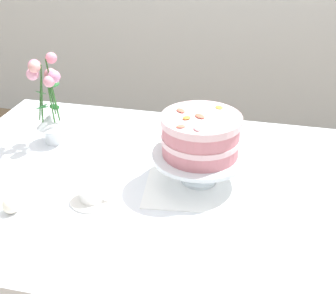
% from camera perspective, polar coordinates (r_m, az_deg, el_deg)
% --- Properties ---
extents(dining_table, '(1.40, 1.00, 0.74)m').
position_cam_1_polar(dining_table, '(1.41, -2.78, -7.76)').
color(dining_table, white).
rests_on(dining_table, ground).
extents(linen_napkin, '(0.36, 0.36, 0.00)m').
position_cam_1_polar(linen_napkin, '(1.37, 4.03, -4.40)').
color(linen_napkin, white).
rests_on(linen_napkin, dining_table).
extents(cake_stand, '(0.29, 0.29, 0.10)m').
position_cam_1_polar(cake_stand, '(1.33, 4.15, -1.46)').
color(cake_stand, silver).
rests_on(cake_stand, linen_napkin).
extents(layer_cake, '(0.24, 0.24, 0.13)m').
position_cam_1_polar(layer_cake, '(1.29, 4.27, 1.57)').
color(layer_cake, '#CC7A84').
rests_on(layer_cake, cake_stand).
extents(flower_vase, '(0.12, 0.12, 0.33)m').
position_cam_1_polar(flower_vase, '(1.58, -15.19, 5.21)').
color(flower_vase, silver).
rests_on(flower_vase, dining_table).
extents(teacup, '(0.13, 0.13, 0.06)m').
position_cam_1_polar(teacup, '(1.29, -9.80, -6.00)').
color(teacup, white).
rests_on(teacup, dining_table).
extents(fallen_rose, '(0.12, 0.12, 0.05)m').
position_cam_1_polar(fallen_rose, '(1.30, -19.83, -7.15)').
color(fallen_rose, '#2D6028').
rests_on(fallen_rose, dining_table).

